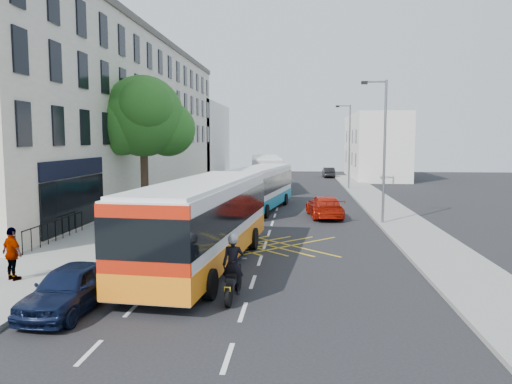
% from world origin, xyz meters
% --- Properties ---
extents(ground, '(120.00, 120.00, 0.00)m').
position_xyz_m(ground, '(0.00, 0.00, 0.00)').
color(ground, black).
rests_on(ground, ground).
extents(pavement_left, '(5.00, 70.00, 0.15)m').
position_xyz_m(pavement_left, '(-8.50, 15.00, 0.07)').
color(pavement_left, gray).
rests_on(pavement_left, ground).
extents(pavement_right, '(3.00, 70.00, 0.15)m').
position_xyz_m(pavement_right, '(7.50, 15.00, 0.07)').
color(pavement_right, gray).
rests_on(pavement_right, ground).
extents(terrace_main, '(8.30, 45.00, 13.50)m').
position_xyz_m(terrace_main, '(-14.00, 24.49, 6.76)').
color(terrace_main, beige).
rests_on(terrace_main, ground).
extents(terrace_far, '(8.00, 20.00, 10.00)m').
position_xyz_m(terrace_far, '(-14.00, 55.00, 5.00)').
color(terrace_far, silver).
rests_on(terrace_far, ground).
extents(building_right, '(6.00, 18.00, 8.00)m').
position_xyz_m(building_right, '(11.00, 48.00, 4.00)').
color(building_right, silver).
rests_on(building_right, ground).
extents(street_tree, '(6.30, 5.70, 8.80)m').
position_xyz_m(street_tree, '(-8.51, 14.97, 6.29)').
color(street_tree, '#382619').
rests_on(street_tree, pavement_left).
extents(lamp_near, '(1.45, 0.15, 8.00)m').
position_xyz_m(lamp_near, '(6.20, 12.00, 4.62)').
color(lamp_near, slate).
rests_on(lamp_near, pavement_right).
extents(lamp_far, '(1.45, 0.15, 8.00)m').
position_xyz_m(lamp_far, '(6.20, 32.00, 4.62)').
color(lamp_far, slate).
rests_on(lamp_far, pavement_right).
extents(railings, '(0.08, 5.60, 1.14)m').
position_xyz_m(railings, '(-9.70, 5.30, 0.72)').
color(railings, black).
rests_on(railings, pavement_left).
extents(bus_near, '(3.81, 11.95, 3.30)m').
position_xyz_m(bus_near, '(-2.08, 2.03, 1.74)').
color(bus_near, silver).
rests_on(bus_near, ground).
extents(bus_mid, '(4.08, 10.84, 2.98)m').
position_xyz_m(bus_mid, '(-1.13, 17.57, 1.57)').
color(bus_mid, silver).
rests_on(bus_mid, ground).
extents(bus_far, '(3.77, 11.74, 3.24)m').
position_xyz_m(bus_far, '(-1.69, 31.03, 1.71)').
color(bus_far, silver).
rests_on(bus_far, ground).
extents(motorbike, '(0.70, 2.27, 2.02)m').
position_xyz_m(motorbike, '(-0.43, -1.84, 0.95)').
color(motorbike, black).
rests_on(motorbike, ground).
extents(parked_car_blue, '(1.82, 4.02, 1.34)m').
position_xyz_m(parked_car_blue, '(-4.90, -3.33, 0.67)').
color(parked_car_blue, black).
rests_on(parked_car_blue, ground).
extents(parked_car_silver, '(1.97, 4.39, 1.40)m').
position_xyz_m(parked_car_silver, '(-4.90, 7.16, 0.70)').
color(parked_car_silver, '#989B9F').
rests_on(parked_car_silver, ground).
extents(red_hatchback, '(2.43, 4.90, 1.37)m').
position_xyz_m(red_hatchback, '(3.13, 14.54, 0.69)').
color(red_hatchback, '#AD1707').
rests_on(red_hatchback, ground).
extents(distant_car_grey, '(2.71, 5.04, 1.34)m').
position_xyz_m(distant_car_grey, '(-1.81, 42.01, 0.67)').
color(distant_car_grey, '#414449').
rests_on(distant_car_grey, ground).
extents(distant_car_dark, '(1.54, 3.94, 1.28)m').
position_xyz_m(distant_car_dark, '(5.25, 47.97, 0.64)').
color(distant_car_dark, black).
rests_on(distant_car_dark, ground).
extents(pedestrian_far, '(1.14, 0.90, 1.80)m').
position_xyz_m(pedestrian_far, '(-8.01, -0.98, 1.05)').
color(pedestrian_far, gray).
rests_on(pedestrian_far, pavement_left).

